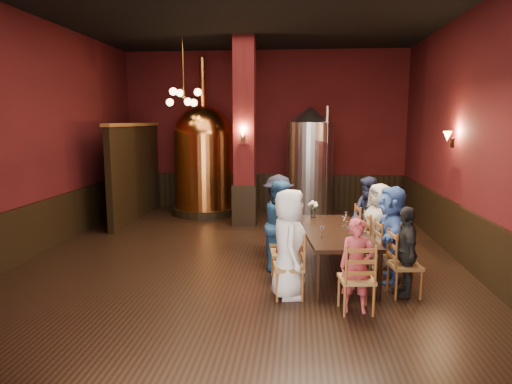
# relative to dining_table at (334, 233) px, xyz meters

# --- Properties ---
(room) EXTENTS (10.00, 10.02, 4.50)m
(room) POSITION_rel_dining_table_xyz_m (-1.60, 0.73, 1.56)
(room) COLOR black
(room) RESTS_ON ground
(wainscot_right) EXTENTS (0.08, 9.90, 1.00)m
(wainscot_right) POSITION_rel_dining_table_xyz_m (2.36, 0.73, -0.19)
(wainscot_right) COLOR black
(wainscot_right) RESTS_ON ground
(wainscot_back) EXTENTS (7.90, 0.08, 1.00)m
(wainscot_back) POSITION_rel_dining_table_xyz_m (-1.60, 5.69, -0.19)
(wainscot_back) COLOR black
(wainscot_back) RESTS_ON ground
(wainscot_left) EXTENTS (0.08, 9.90, 1.00)m
(wainscot_left) POSITION_rel_dining_table_xyz_m (-5.56, 0.73, -0.19)
(wainscot_left) COLOR black
(wainscot_left) RESTS_ON ground
(column) EXTENTS (0.58, 0.58, 4.50)m
(column) POSITION_rel_dining_table_xyz_m (-1.90, 3.53, 1.56)
(column) COLOR #4D1012
(column) RESTS_ON ground
(partition) EXTENTS (0.22, 3.50, 2.40)m
(partition) POSITION_rel_dining_table_xyz_m (-4.80, 3.93, 0.51)
(partition) COLOR black
(partition) RESTS_ON ground
(pendant_cluster) EXTENTS (0.90, 0.90, 1.70)m
(pendant_cluster) POSITION_rel_dining_table_xyz_m (-3.40, 3.63, 2.41)
(pendant_cluster) COLOR #A57226
(pendant_cluster) RESTS_ON room
(sconce_wall) EXTENTS (0.20, 0.20, 0.36)m
(sconce_wall) POSITION_rel_dining_table_xyz_m (2.30, 1.53, 1.51)
(sconce_wall) COLOR black
(sconce_wall) RESTS_ON room
(sconce_column) EXTENTS (0.20, 0.20, 0.36)m
(sconce_column) POSITION_rel_dining_table_xyz_m (-1.90, 3.23, 1.51)
(sconce_column) COLOR black
(sconce_column) RESTS_ON column
(dining_table) EXTENTS (1.29, 2.51, 0.75)m
(dining_table) POSITION_rel_dining_table_xyz_m (0.00, 0.00, 0.00)
(dining_table) COLOR black
(dining_table) RESTS_ON ground
(chair_0) EXTENTS (0.51, 0.51, 0.92)m
(chair_0) POSITION_rel_dining_table_xyz_m (-0.72, -1.10, -0.23)
(chair_0) COLOR brown
(chair_0) RESTS_ON ground
(person_0) EXTENTS (0.58, 0.82, 1.58)m
(person_0) POSITION_rel_dining_table_xyz_m (-0.72, -1.10, 0.10)
(person_0) COLOR white
(person_0) RESTS_ON ground
(chair_1) EXTENTS (0.51, 0.51, 0.92)m
(chair_1) POSITION_rel_dining_table_xyz_m (-0.80, -0.43, -0.23)
(chair_1) COLOR brown
(chair_1) RESTS_ON ground
(person_1) EXTENTS (0.43, 0.54, 1.28)m
(person_1) POSITION_rel_dining_table_xyz_m (-0.80, -0.43, -0.05)
(person_1) COLOR #AC291D
(person_1) RESTS_ON ground
(chair_2) EXTENTS (0.51, 0.51, 0.92)m
(chair_2) POSITION_rel_dining_table_xyz_m (-0.88, 0.22, -0.23)
(chair_2) COLOR brown
(chair_2) RESTS_ON ground
(person_2) EXTENTS (0.47, 0.79, 1.54)m
(person_2) POSITION_rel_dining_table_xyz_m (-0.88, 0.22, 0.08)
(person_2) COLOR #275282
(person_2) RESTS_ON ground
(chair_3) EXTENTS (0.51, 0.51, 0.92)m
(chair_3) POSITION_rel_dining_table_xyz_m (-0.97, 0.89, -0.23)
(chair_3) COLOR brown
(chair_3) RESTS_ON ground
(person_3) EXTENTS (0.61, 1.02, 1.55)m
(person_3) POSITION_rel_dining_table_xyz_m (-0.97, 0.89, 0.09)
(person_3) COLOR black
(person_3) RESTS_ON ground
(chair_4) EXTENTS (0.51, 0.51, 0.92)m
(chair_4) POSITION_rel_dining_table_xyz_m (0.97, -0.89, -0.23)
(chair_4) COLOR brown
(chair_4) RESTS_ON ground
(person_4) EXTENTS (0.32, 0.78, 1.33)m
(person_4) POSITION_rel_dining_table_xyz_m (0.97, -0.89, -0.02)
(person_4) COLOR black
(person_4) RESTS_ON ground
(chair_5) EXTENTS (0.51, 0.51, 0.92)m
(chair_5) POSITION_rel_dining_table_xyz_m (0.88, -0.22, -0.23)
(chair_5) COLOR brown
(chair_5) RESTS_ON ground
(person_5) EXTENTS (0.52, 1.44, 1.53)m
(person_5) POSITION_rel_dining_table_xyz_m (0.88, -0.22, 0.08)
(person_5) COLOR #3656A2
(person_5) RESTS_ON ground
(chair_6) EXTENTS (0.51, 0.51, 0.92)m
(chair_6) POSITION_rel_dining_table_xyz_m (0.80, 0.43, -0.23)
(chair_6) COLOR brown
(chair_6) RESTS_ON ground
(person_6) EXTENTS (0.73, 0.85, 1.48)m
(person_6) POSITION_rel_dining_table_xyz_m (0.80, 0.43, 0.05)
(person_6) COLOR #B5AB9F
(person_6) RESTS_ON ground
(chair_7) EXTENTS (0.51, 0.51, 0.92)m
(chair_7) POSITION_rel_dining_table_xyz_m (0.72, 1.10, -0.23)
(chair_7) COLOR brown
(chair_7) RESTS_ON ground
(person_7) EXTENTS (0.66, 0.82, 1.51)m
(person_7) POSITION_rel_dining_table_xyz_m (0.72, 1.10, 0.07)
(person_7) COLOR #1C2139
(person_7) RESTS_ON ground
(chair_8) EXTENTS (0.51, 0.51, 0.92)m
(chair_8) POSITION_rel_dining_table_xyz_m (0.19, -1.54, -0.23)
(chair_8) COLOR brown
(chair_8) RESTS_ON ground
(person_8) EXTENTS (0.47, 0.31, 1.27)m
(person_8) POSITION_rel_dining_table_xyz_m (0.19, -1.54, -0.05)
(person_8) COLOR #B13B42
(person_8) RESTS_ON ground
(copper_kettle) EXTENTS (1.77, 1.77, 4.18)m
(copper_kettle) POSITION_rel_dining_table_xyz_m (-3.16, 4.72, 0.84)
(copper_kettle) COLOR black
(copper_kettle) RESTS_ON ground
(steel_vessel) EXTENTS (1.22, 1.22, 2.90)m
(steel_vessel) POSITION_rel_dining_table_xyz_m (-0.31, 4.42, 0.76)
(steel_vessel) COLOR #B2B2B7
(steel_vessel) RESTS_ON ground
(rose_vase) EXTENTS (0.19, 0.19, 0.32)m
(rose_vase) POSITION_rel_dining_table_xyz_m (-0.31, 0.97, 0.27)
(rose_vase) COLOR white
(rose_vase) RESTS_ON dining_table
(wine_glass_0) EXTENTS (0.07, 0.07, 0.17)m
(wine_glass_0) POSITION_rel_dining_table_xyz_m (0.23, -0.58, 0.15)
(wine_glass_0) COLOR white
(wine_glass_0) RESTS_ON dining_table
(wine_glass_1) EXTENTS (0.07, 0.07, 0.17)m
(wine_glass_1) POSITION_rel_dining_table_xyz_m (0.26, 0.66, 0.15)
(wine_glass_1) COLOR white
(wine_glass_1) RESTS_ON dining_table
(wine_glass_2) EXTENTS (0.07, 0.07, 0.17)m
(wine_glass_2) POSITION_rel_dining_table_xyz_m (0.20, -0.47, 0.15)
(wine_glass_2) COLOR white
(wine_glass_2) RESTS_ON dining_table
(wine_glass_3) EXTENTS (0.07, 0.07, 0.17)m
(wine_glass_3) POSITION_rel_dining_table_xyz_m (0.39, -0.78, 0.15)
(wine_glass_3) COLOR white
(wine_glass_3) RESTS_ON dining_table
(wine_glass_4) EXTENTS (0.07, 0.07, 0.17)m
(wine_glass_4) POSITION_rel_dining_table_xyz_m (0.18, 0.26, 0.15)
(wine_glass_4) COLOR white
(wine_glass_4) RESTS_ON dining_table
(wine_glass_5) EXTENTS (0.07, 0.07, 0.17)m
(wine_glass_5) POSITION_rel_dining_table_xyz_m (-0.23, -0.50, 0.15)
(wine_glass_5) COLOR white
(wine_glass_5) RESTS_ON dining_table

